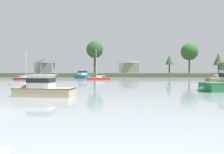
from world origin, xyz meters
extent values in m
cube|color=#4C563D|center=(0.00, 98.86, 0.82)|extent=(212.19, 48.66, 1.64)
cube|color=#B2231E|center=(0.93, 50.69, 0.08)|extent=(6.97, 3.21, 0.95)
cube|color=#CCB78E|center=(0.93, 50.69, 0.58)|extent=(6.53, 2.93, 0.04)
cube|color=silver|center=(1.25, 50.77, 0.80)|extent=(1.70, 1.37, 0.41)
cylinder|color=silver|center=(0.40, 50.56, 4.73)|extent=(0.14, 0.14, 8.27)
cylinder|color=silver|center=(1.72, 50.88, 1.10)|extent=(2.66, 0.76, 0.11)
cylinder|color=silver|center=(1.72, 50.88, 1.15)|extent=(2.40, 0.72, 0.14)
cylinder|color=#999999|center=(-0.92, 50.23, 4.71)|extent=(2.65, 0.67, 8.23)
cube|color=maroon|center=(-20.45, 49.39, 0.09)|extent=(6.15, 1.90, 1.00)
cube|color=#CCB78E|center=(-20.45, 49.39, 0.61)|extent=(5.78, 1.69, 0.04)
cube|color=silver|center=(-20.76, 49.40, 0.81)|extent=(1.38, 1.10, 0.37)
cylinder|color=silver|center=(-19.97, 49.37, 4.58)|extent=(0.12, 0.12, 7.91)
cylinder|color=silver|center=(-21.18, 49.42, 1.09)|extent=(2.44, 0.21, 0.10)
cylinder|color=silver|center=(-21.18, 49.42, 1.14)|extent=(2.19, 0.24, 0.14)
cylinder|color=#999999|center=(-18.75, 49.31, 4.56)|extent=(2.45, 0.13, 7.86)
cone|color=#236B3D|center=(18.38, 14.92, 0.27)|extent=(2.81, 2.94, 2.46)
cube|color=#196B70|center=(-5.97, 63.43, 0.26)|extent=(7.44, 8.36, 1.82)
cone|color=#196B70|center=(-3.32, 60.10, 0.26)|extent=(3.40, 3.39, 2.45)
cube|color=silver|center=(-5.97, 63.43, 1.14)|extent=(7.63, 8.56, 0.05)
cube|color=silver|center=(-6.08, 63.56, 2.09)|extent=(3.47, 3.58, 1.83)
cube|color=#19232D|center=(-6.08, 63.56, 2.27)|extent=(3.54, 3.65, 0.66)
cube|color=beige|center=(-6.08, 63.56, 3.04)|extent=(3.96, 4.06, 0.06)
cylinder|color=silver|center=(-6.08, 63.56, 3.74)|extent=(0.03, 0.03, 1.34)
cube|color=tan|center=(0.40, 8.88, 0.19)|extent=(6.02, 2.65, 1.34)
cone|color=tan|center=(-2.51, 9.16, 0.19)|extent=(1.81, 2.04, 1.89)
cube|color=black|center=(0.40, 8.88, 0.84)|extent=(6.14, 2.74, 0.05)
cube|color=silver|center=(0.07, 8.91, 1.50)|extent=(2.43, 1.89, 1.27)
cube|color=#19232D|center=(0.07, 8.91, 1.63)|extent=(2.48, 1.93, 0.46)
cube|color=beige|center=(0.07, 8.91, 2.17)|extent=(2.73, 2.19, 0.06)
cylinder|color=silver|center=(0.07, 8.91, 2.81)|extent=(0.03, 0.03, 1.23)
cube|color=brown|center=(31.69, 39.01, 0.13)|extent=(8.63, 4.10, 1.53)
cube|color=silver|center=(31.28, 38.93, 1.19)|extent=(2.11, 1.91, 0.50)
cylinder|color=silver|center=(30.71, 38.81, 1.54)|extent=(3.28, 0.80, 0.13)
cylinder|color=silver|center=(30.71, 38.81, 1.59)|extent=(2.96, 0.74, 0.14)
sphere|color=#1E8C47|center=(-12.29, 26.01, 0.06)|extent=(0.36, 0.36, 0.36)
torus|color=#333338|center=(-12.29, 26.01, 0.28)|extent=(0.12, 0.12, 0.02)
sphere|color=red|center=(4.01, 66.71, 0.06)|extent=(0.33, 0.33, 0.33)
torus|color=#333338|center=(4.01, 66.71, 0.26)|extent=(0.12, 0.12, 0.02)
cylinder|color=brown|center=(40.77, 96.42, 5.89)|extent=(0.74, 0.74, 8.52)
sphere|color=#2D602D|center=(40.77, 96.42, 12.03)|extent=(8.33, 8.33, 8.33)
cylinder|color=brown|center=(55.40, 97.92, 4.78)|extent=(0.55, 0.55, 6.28)
cone|color=#336B38|center=(55.40, 97.92, 8.44)|extent=(4.90, 4.90, 5.98)
cylinder|color=brown|center=(31.67, 99.47, 5.05)|extent=(0.66, 0.66, 6.82)
cone|color=#2D602D|center=(31.67, 99.47, 8.27)|extent=(3.97, 3.97, 4.85)
cylinder|color=brown|center=(-4.53, 84.72, 6.03)|extent=(0.91, 0.91, 8.79)
sphere|color=#235128|center=(-4.53, 84.72, 12.11)|extent=(7.50, 7.50, 7.50)
cube|color=#9E998E|center=(11.38, 110.48, 4.34)|extent=(11.03, 6.76, 5.40)
pyramid|color=#565B66|center=(11.38, 110.48, 7.99)|extent=(11.91, 7.30, 1.90)
cube|color=gray|center=(-33.33, 101.60, 4.18)|extent=(9.30, 7.06, 5.09)
pyramid|color=#47474C|center=(-33.33, 101.60, 8.12)|extent=(10.05, 7.62, 2.78)
camera|label=1|loc=(8.31, -12.44, 2.56)|focal=34.85mm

